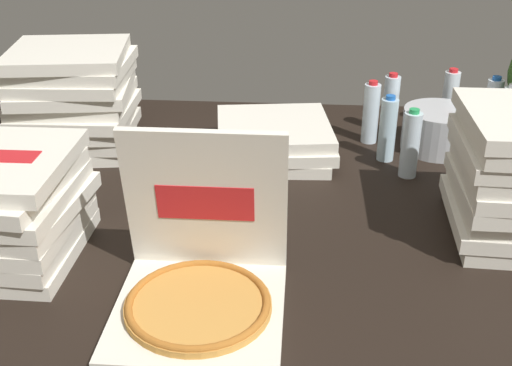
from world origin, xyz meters
name	(u,v)px	position (x,y,z in m)	size (l,w,h in m)	color
ground_plane	(269,244)	(0.00, 0.00, -0.01)	(3.20, 2.40, 0.02)	black
open_pizza_box	(200,277)	(-0.15, -0.31, 0.08)	(0.42, 0.43, 0.44)	silver
pizza_stack_left_near	(274,140)	(-0.02, 0.61, 0.07)	(0.48, 0.48, 0.13)	silver
pizza_stack_left_mid	(74,99)	(-0.78, 0.65, 0.20)	(0.48, 0.48, 0.39)	silver
ice_bucket	(439,130)	(0.62, 0.72, 0.08)	(0.28, 0.28, 0.16)	#B7BABF
water_bottle_0	(388,129)	(0.40, 0.61, 0.12)	(0.06, 0.06, 0.25)	silver
water_bottle_1	(508,117)	(0.88, 0.78, 0.12)	(0.06, 0.06, 0.25)	white
water_bottle_2	(492,108)	(0.84, 0.87, 0.12)	(0.06, 0.06, 0.25)	white
water_bottle_3	(371,113)	(0.36, 0.78, 0.12)	(0.06, 0.06, 0.25)	silver
water_bottle_4	(449,99)	(0.70, 0.97, 0.12)	(0.06, 0.06, 0.25)	white
water_bottle_5	(410,144)	(0.47, 0.48, 0.12)	(0.06, 0.06, 0.25)	silver
water_bottle_6	(390,104)	(0.44, 0.88, 0.12)	(0.06, 0.06, 0.25)	silver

